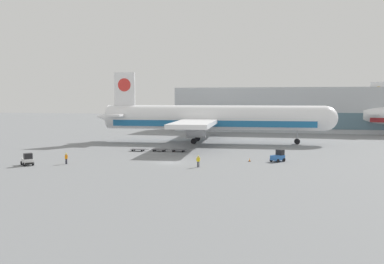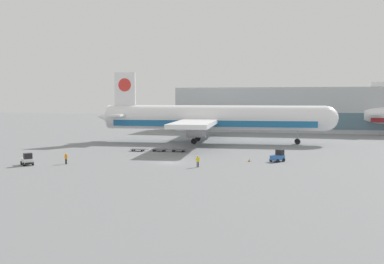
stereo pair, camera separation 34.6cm
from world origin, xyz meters
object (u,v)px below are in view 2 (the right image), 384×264
(airplane_main, at_px, (210,119))
(baggage_tug_foreground, at_px, (27,160))
(ground_crew_far, at_px, (198,160))
(baggage_dolly_third, at_px, (179,150))
(ground_crew_near, at_px, (66,158))
(baggage_tug_mid, at_px, (278,157))
(baggage_dolly_second, at_px, (159,149))
(traffic_cone_near, at_px, (249,160))
(baggage_dolly_lead, at_px, (138,149))

(airplane_main, relative_size, baggage_tug_foreground, 21.12)
(baggage_tug_foreground, distance_m, ground_crew_far, 27.48)
(baggage_dolly_third, relative_size, ground_crew_near, 2.06)
(baggage_tug_mid, relative_size, ground_crew_near, 1.56)
(baggage_dolly_second, distance_m, ground_crew_far, 21.18)
(baggage_tug_mid, xyz_separation_m, ground_crew_near, (-33.80, -10.35, 0.19))
(airplane_main, xyz_separation_m, baggage_tug_foreground, (-22.48, -40.13, -4.96))
(baggage_dolly_third, bearing_deg, baggage_tug_mid, -25.51)
(ground_crew_far, bearing_deg, traffic_cone_near, 34.08)
(airplane_main, bearing_deg, baggage_dolly_second, -114.79)
(baggage_dolly_second, height_order, traffic_cone_near, traffic_cone_near)
(baggage_dolly_third, bearing_deg, baggage_dolly_lead, -175.12)
(airplane_main, height_order, traffic_cone_near, airplane_main)
(baggage_dolly_second, relative_size, ground_crew_near, 2.06)
(baggage_tug_foreground, height_order, traffic_cone_near, baggage_tug_foreground)
(airplane_main, height_order, ground_crew_far, airplane_main)
(traffic_cone_near, bearing_deg, baggage_dolly_second, 152.57)
(ground_crew_near, distance_m, traffic_cone_near, 30.52)
(ground_crew_far, bearing_deg, baggage_dolly_lead, 120.84)
(baggage_tug_mid, relative_size, ground_crew_far, 1.53)
(airplane_main, height_order, ground_crew_near, airplane_main)
(baggage_tug_foreground, bearing_deg, baggage_tug_mid, 61.60)
(traffic_cone_near, bearing_deg, baggage_dolly_lead, 158.39)
(airplane_main, distance_m, baggage_dolly_second, 20.41)
(baggage_tug_foreground, xyz_separation_m, baggage_dolly_lead, (11.16, 21.12, -0.49))
(baggage_tug_mid, xyz_separation_m, baggage_dolly_lead, (-28.09, 8.25, -0.49))
(baggage_dolly_third, distance_m, ground_crew_near, 23.95)
(baggage_tug_mid, distance_m, baggage_dolly_third, 21.81)
(baggage_dolly_second, xyz_separation_m, ground_crew_far, (11.74, -17.62, 0.70))
(baggage_dolly_lead, bearing_deg, baggage_tug_foreground, -118.75)
(baggage_tug_mid, relative_size, traffic_cone_near, 4.76)
(baggage_dolly_third, bearing_deg, traffic_cone_near, -34.68)
(ground_crew_near, bearing_deg, ground_crew_far, 16.71)
(baggage_tug_foreground, relative_size, baggage_dolly_lead, 0.74)
(ground_crew_near, relative_size, traffic_cone_near, 3.06)
(baggage_tug_foreground, bearing_deg, ground_crew_far, 52.12)
(baggage_dolly_lead, distance_m, baggage_dolly_third, 8.31)
(airplane_main, xyz_separation_m, baggage_dolly_lead, (-11.31, -19.01, -5.45))
(baggage_tug_mid, bearing_deg, ground_crew_far, 162.94)
(airplane_main, relative_size, baggage_dolly_lead, 15.65)
(baggage_dolly_third, distance_m, ground_crew_far, 19.43)
(baggage_tug_mid, bearing_deg, airplane_main, 68.73)
(airplane_main, xyz_separation_m, baggage_dolly_third, (-3.04, -18.18, -5.45))
(ground_crew_near, bearing_deg, baggage_dolly_lead, 85.35)
(baggage_dolly_second, height_order, ground_crew_near, ground_crew_near)
(baggage_tug_foreground, bearing_deg, baggage_dolly_third, 91.93)
(airplane_main, bearing_deg, baggage_tug_foreground, -123.06)
(ground_crew_far, bearing_deg, baggage_dolly_second, 111.18)
(ground_crew_near, bearing_deg, baggage_tug_mid, 29.45)
(baggage_dolly_lead, distance_m, ground_crew_near, 19.47)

